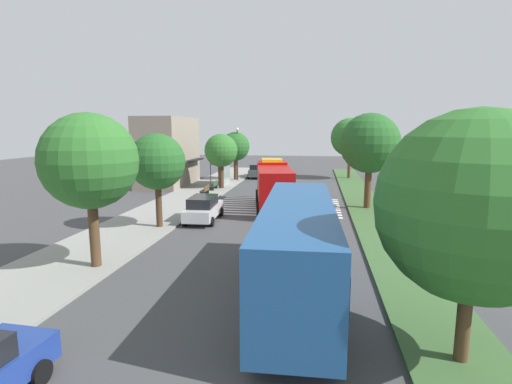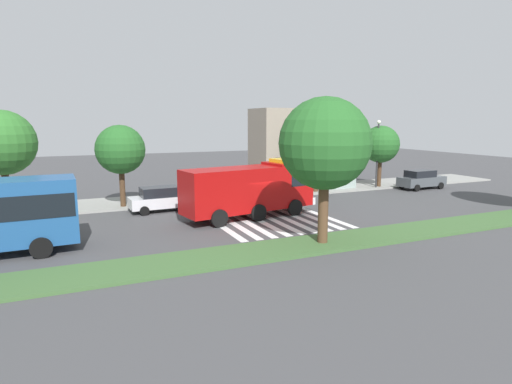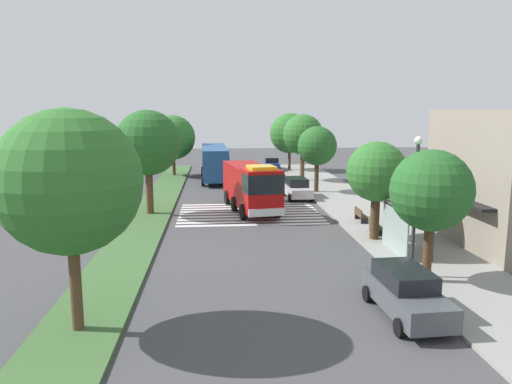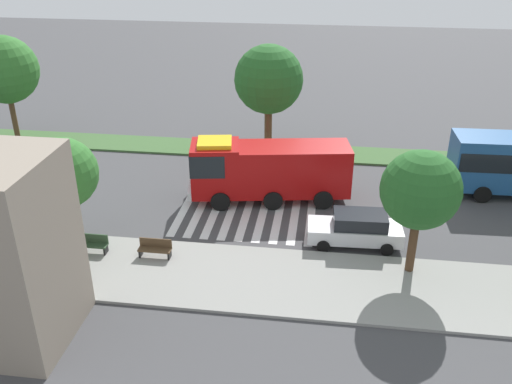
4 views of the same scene
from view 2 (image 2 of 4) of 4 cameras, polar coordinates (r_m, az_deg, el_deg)
ground_plane at (r=28.26m, az=0.44°, el=-3.37°), size 120.00×120.00×0.00m
sidewalk at (r=35.83m, az=-5.06°, el=-0.53°), size 60.00×5.21×0.14m
median_strip at (r=22.11m, az=8.25°, el=-6.97°), size 60.00×3.00×0.14m
crosswalk at (r=28.44m, az=1.25°, el=-3.28°), size 7.65×10.26×0.01m
fire_truck at (r=27.97m, az=-0.26°, el=0.68°), size 9.53×3.99×3.76m
parked_car_mid at (r=30.64m, az=-12.53°, el=-0.88°), size 4.78×2.21×1.75m
parked_car_east at (r=42.63m, az=21.43°, el=1.61°), size 4.77×2.19×1.79m
bus_stop_shelter at (r=39.73m, az=11.11°, el=2.97°), size 3.50×1.40×2.46m
bench_near_shelter at (r=37.76m, az=6.08°, el=0.77°), size 1.60×0.50×0.90m
bench_west_of_shelter at (r=36.27m, az=1.68°, el=0.46°), size 1.60×0.50×0.90m
street_lamp at (r=41.08m, az=16.12°, el=5.72°), size 0.36×0.36×6.28m
storefront_building at (r=43.96m, az=5.45°, el=6.20°), size 8.95×5.28×7.56m
sidewalk_tree_west at (r=32.04m, az=-31.13°, el=5.69°), size 4.24×4.24×6.93m
sidewalk_tree_center at (r=32.03m, az=-17.86°, el=5.44°), size 3.53×3.53×5.93m
sidewalk_tree_east at (r=37.59m, az=8.14°, el=5.96°), size 3.43×3.43×5.65m
sidewalk_tree_far_east at (r=41.80m, az=16.49°, el=6.18°), size 3.50×3.50×5.78m
median_tree_west at (r=21.41m, az=9.30°, el=6.41°), size 4.64×4.64×7.41m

